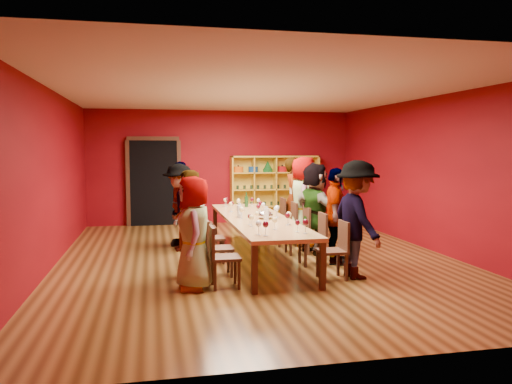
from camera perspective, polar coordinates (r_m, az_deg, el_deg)
room_shell at (r=8.94m, az=0.10°, el=1.82°), size 7.10×9.10×3.04m
tasting_table at (r=9.02m, az=0.10°, el=-3.26°), size 1.10×4.50×0.75m
doorway at (r=13.20m, az=-11.60°, el=1.11°), size 1.40×0.17×2.30m
shelving_unit at (r=13.48m, az=2.13°, el=0.69°), size 2.40×0.40×1.80m
chair_person_left_0 at (r=7.21m, az=-4.17°, el=-7.01°), size 0.42×0.42×0.89m
person_left_0 at (r=7.12m, az=-7.11°, el=-4.67°), size 0.43×0.79×1.61m
chair_person_left_1 at (r=7.86m, az=-4.82°, el=-6.01°), size 0.42×0.42×0.89m
person_left_1 at (r=7.77m, az=-7.86°, el=-3.65°), size 0.51×0.66×1.67m
chair_person_left_2 at (r=8.77m, az=-5.56°, el=-4.87°), size 0.42×0.42×0.89m
person_left_2 at (r=8.70m, az=-7.53°, el=-3.23°), size 0.42×0.75×1.51m
chair_person_left_3 at (r=9.94m, az=-6.31°, el=-3.71°), size 0.42×0.42×0.89m
person_left_3 at (r=9.86m, az=-8.73°, el=-1.71°), size 0.55×1.14×1.70m
chair_person_left_4 at (r=10.47m, az=-6.59°, el=-3.27°), size 0.42×0.42×0.89m
person_left_4 at (r=10.40m, az=-8.57°, el=-1.29°), size 0.59×1.07×1.73m
chair_person_right_0 at (r=7.77m, az=9.23°, el=-6.20°), size 0.42×0.42×0.89m
person_right_0 at (r=7.82m, az=11.47°, el=-3.09°), size 0.59×1.21×1.82m
chair_person_right_1 at (r=8.65m, az=6.94°, el=-5.02°), size 0.42×0.42×0.89m
person_right_1 at (r=8.71m, az=9.06°, el=-2.73°), size 0.75×1.07×1.67m
chair_person_right_2 at (r=9.51m, az=5.18°, el=-4.10°), size 0.42×0.42×0.89m
person_right_2 at (r=9.54m, az=6.79°, el=-1.84°), size 0.83×1.67×1.73m
chair_person_right_3 at (r=10.30m, az=3.82°, el=-3.38°), size 0.42×0.42×0.89m
person_right_3 at (r=10.33m, az=5.43°, el=-1.03°), size 0.73×1.00×1.83m
chair_person_right_4 at (r=11.18m, az=2.55°, el=-2.71°), size 0.42×0.42×0.89m
person_right_4 at (r=11.23m, az=4.35°, el=-0.65°), size 0.67×0.77×1.78m
wine_glass_0 at (r=7.19m, az=0.30°, el=-3.72°), size 0.09×0.09×0.21m
wine_glass_1 at (r=10.82m, az=-0.45°, el=-0.90°), size 0.07×0.07×0.18m
wine_glass_2 at (r=10.33m, az=-2.01°, el=-1.08°), size 0.08×0.08×0.21m
wine_glass_3 at (r=9.84m, az=-2.79°, el=-1.39°), size 0.08×0.08×0.21m
wine_glass_4 at (r=9.95m, az=0.48°, el=-1.35°), size 0.08×0.08×0.20m
wine_glass_5 at (r=8.19m, az=3.76°, el=-2.66°), size 0.09×0.09×0.22m
wine_glass_6 at (r=8.86m, az=-1.65°, el=-2.07°), size 0.09×0.09×0.22m
wine_glass_7 at (r=7.66m, az=2.17°, el=-3.30°), size 0.08×0.08×0.19m
wine_glass_8 at (r=7.47m, az=4.76°, el=-3.57°), size 0.07×0.07×0.19m
wine_glass_9 at (r=10.69m, az=-3.53°, el=-0.96°), size 0.08×0.08×0.19m
wine_glass_10 at (r=9.09m, az=-2.01°, el=-2.04°), size 0.07×0.07×0.18m
wine_glass_11 at (r=8.12m, az=3.62°, el=-2.77°), size 0.08×0.08×0.21m
wine_glass_12 at (r=7.11m, az=1.11°, el=-3.79°), size 0.09×0.09×0.22m
wine_glass_13 at (r=9.06m, az=2.41°, el=-1.89°), size 0.09×0.09×0.22m
wine_glass_14 at (r=10.66m, az=0.27°, el=-1.00°), size 0.07×0.07×0.18m
wine_glass_15 at (r=8.14m, az=-0.71°, el=-2.85°), size 0.07×0.07×0.18m
wine_glass_16 at (r=9.74m, az=0.84°, el=-1.52°), size 0.08×0.08×0.19m
wine_glass_17 at (r=9.81m, az=-2.92°, el=-1.47°), size 0.08×0.08×0.19m
wine_glass_18 at (r=10.70m, az=-3.42°, el=-0.91°), size 0.08×0.08×0.20m
wine_glass_19 at (r=7.96m, az=-0.53°, el=-2.98°), size 0.08×0.08×0.19m
wine_glass_20 at (r=8.47m, az=0.10°, el=-2.55°), size 0.07×0.07×0.18m
wine_glass_21 at (r=8.94m, az=2.34°, el=-2.00°), size 0.09×0.09×0.22m
wine_glass_22 at (r=7.34m, az=5.67°, el=-3.55°), size 0.09×0.09×0.22m
wine_glass_23 at (r=9.43m, az=0.26°, el=-1.72°), size 0.08×0.08×0.19m
spittoon_bowl at (r=8.86m, az=1.05°, el=-2.65°), size 0.28×0.28×0.15m
carafe_a at (r=9.03m, az=-1.87°, el=-2.19°), size 0.13×0.13×0.26m
carafe_b at (r=8.73m, az=1.18°, el=-2.49°), size 0.11×0.11×0.24m
wine_bottle at (r=10.65m, az=-1.10°, el=-1.06°), size 0.08×0.08×0.32m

